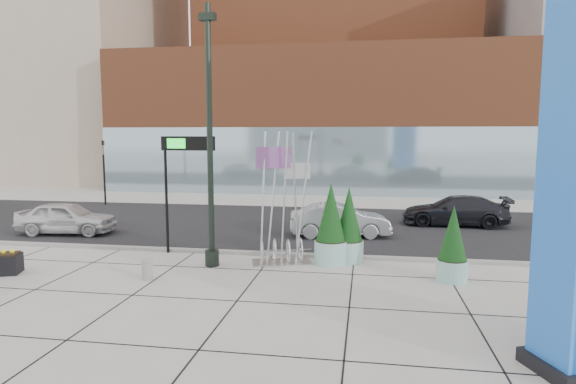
# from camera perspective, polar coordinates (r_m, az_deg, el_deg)

# --- Properties ---
(ground) EXTENTS (160.00, 160.00, 0.00)m
(ground) POSITION_cam_1_polar(r_m,az_deg,el_deg) (14.48, -8.91, -11.14)
(ground) COLOR #9E9991
(ground) RESTS_ON ground
(street_asphalt) EXTENTS (80.00, 12.00, 0.02)m
(street_asphalt) POSITION_cam_1_polar(r_m,az_deg,el_deg) (23.90, -1.44, -3.89)
(street_asphalt) COLOR black
(street_asphalt) RESTS_ON ground
(curb_edge) EXTENTS (80.00, 0.30, 0.12)m
(curb_edge) POSITION_cam_1_polar(r_m,az_deg,el_deg) (18.16, -4.97, -7.18)
(curb_edge) COLOR gray
(curb_edge) RESTS_ON ground
(tower_podium) EXTENTS (34.00, 10.00, 11.00)m
(tower_podium) POSITION_cam_1_polar(r_m,az_deg,el_deg) (40.24, 4.48, 8.28)
(tower_podium) COLOR brown
(tower_podium) RESTS_ON ground
(tower_glass_front) EXTENTS (34.00, 0.60, 5.00)m
(tower_glass_front) POSITION_cam_1_polar(r_m,az_deg,el_deg) (35.49, 3.79, 3.65)
(tower_glass_front) COLOR #8CA5B2
(tower_glass_front) RESTS_ON ground
(building_beige_left) EXTENTS (18.00, 20.00, 34.00)m
(building_beige_left) POSITION_cam_1_polar(r_m,az_deg,el_deg) (57.41, -24.38, 18.85)
(building_beige_left) COLOR gray
(building_beige_left) RESTS_ON ground
(lamp_post) EXTENTS (0.55, 0.48, 8.64)m
(lamp_post) POSITION_cam_1_polar(r_m,az_deg,el_deg) (16.22, -9.20, 3.51)
(lamp_post) COLOR black
(lamp_post) RESTS_ON ground
(public_art_sculpture) EXTENTS (2.22, 1.52, 4.59)m
(public_art_sculpture) POSITION_cam_1_polar(r_m,az_deg,el_deg) (16.64, -0.73, -4.42)
(public_art_sculpture) COLOR silver
(public_art_sculpture) RESTS_ON ground
(concrete_bollard) EXTENTS (0.33, 0.33, 0.64)m
(concrete_bollard) POSITION_cam_1_polar(r_m,az_deg,el_deg) (15.60, -16.34, -8.79)
(concrete_bollard) COLOR gray
(concrete_bollard) RESTS_ON ground
(overhead_street_sign) EXTENTS (2.07, 0.37, 4.39)m
(overhead_street_sign) POSITION_cam_1_polar(r_m,az_deg,el_deg) (18.14, -12.19, 4.51)
(overhead_street_sign) COLOR black
(overhead_street_sign) RESTS_ON ground
(round_planter_east) EXTENTS (0.93, 0.93, 2.34)m
(round_planter_east) POSITION_cam_1_polar(r_m,az_deg,el_deg) (15.48, 18.94, -6.02)
(round_planter_east) COLOR #92C5BC
(round_planter_east) RESTS_ON ground
(round_planter_mid) EXTENTS (1.13, 1.13, 2.82)m
(round_planter_mid) POSITION_cam_1_polar(r_m,az_deg,el_deg) (16.64, 5.09, -3.99)
(round_planter_mid) COLOR #92C5BC
(round_planter_mid) RESTS_ON ground
(round_planter_west) EXTENTS (1.06, 1.06, 2.65)m
(round_planter_west) POSITION_cam_1_polar(r_m,az_deg,el_deg) (16.99, 7.20, -4.07)
(round_planter_west) COLOR #92C5BC
(round_planter_west) RESTS_ON ground
(car_white_west) EXTENTS (4.42, 2.17, 1.45)m
(car_white_west) POSITION_cam_1_polar(r_m,az_deg,el_deg) (23.77, -24.79, -2.83)
(car_white_west) COLOR silver
(car_white_west) RESTS_ON ground
(car_silver_mid) EXTENTS (4.51, 2.15, 1.43)m
(car_silver_mid) POSITION_cam_1_polar(r_m,az_deg,el_deg) (21.17, 6.14, -3.38)
(car_silver_mid) COLOR #9B9EA2
(car_silver_mid) RESTS_ON ground
(car_dark_east) EXTENTS (5.12, 2.28, 1.46)m
(car_dark_east) POSITION_cam_1_polar(r_m,az_deg,el_deg) (25.00, 19.19, -2.12)
(car_dark_east) COLOR black
(car_dark_east) RESTS_ON ground
(traffic_signal) EXTENTS (0.15, 0.18, 4.10)m
(traffic_signal) POSITION_cam_1_polar(r_m,az_deg,el_deg) (32.57, -20.98, 2.58)
(traffic_signal) COLOR black
(traffic_signal) RESTS_ON ground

